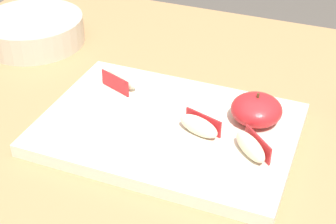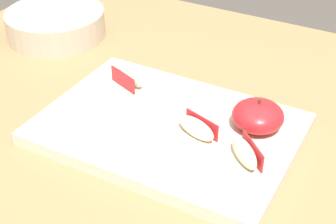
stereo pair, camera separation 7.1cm
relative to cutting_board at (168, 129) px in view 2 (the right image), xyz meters
name	(u,v)px [view 2 (the right image)]	position (x,y,z in m)	size (l,w,h in m)	color
dining_table	(200,182)	(0.03, 0.05, -0.13)	(1.12, 0.80, 0.75)	#9E754C
cutting_board	(168,129)	(0.00, 0.00, 0.00)	(0.36, 0.25, 0.02)	beige
apple_half_skin_up	(259,114)	(0.11, 0.06, 0.03)	(0.07, 0.07, 0.05)	#B21E23
apple_wedge_middle	(129,77)	(-0.11, 0.07, 0.02)	(0.07, 0.04, 0.03)	beige
apple_wedge_left	(245,152)	(0.13, -0.02, 0.02)	(0.06, 0.06, 0.03)	beige
apple_wedge_front	(197,128)	(0.05, -0.01, 0.02)	(0.07, 0.04, 0.03)	beige
ceramic_fruit_bowl	(56,23)	(-0.35, 0.18, 0.02)	(0.19, 0.19, 0.05)	#BCB29E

